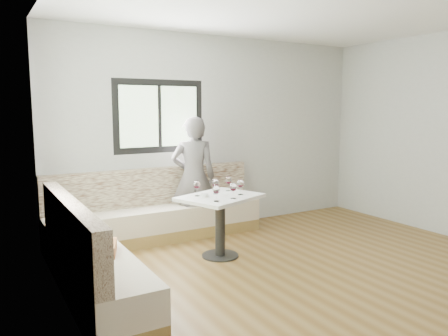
# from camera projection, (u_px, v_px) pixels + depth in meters

# --- Properties ---
(room) EXTENTS (5.01, 5.01, 2.81)m
(room) POSITION_uv_depth(u_px,v_px,m) (328.00, 144.00, 4.33)
(room) COLOR brown
(room) RESTS_ON ground
(banquette) EXTENTS (2.90, 2.80, 0.95)m
(banquette) POSITION_uv_depth(u_px,v_px,m) (134.00, 232.00, 5.06)
(banquette) COLOR olive
(banquette) RESTS_ON ground
(table) EXTENTS (1.09, 0.97, 0.74)m
(table) POSITION_uv_depth(u_px,v_px,m) (220.00, 211.00, 5.16)
(table) COLOR black
(table) RESTS_ON ground
(person) EXTENTS (0.71, 0.59, 1.66)m
(person) POSITION_uv_depth(u_px,v_px,m) (194.00, 177.00, 5.96)
(person) COLOR #575152
(person) RESTS_ON ground
(olive_ramekin) EXTENTS (0.09, 0.09, 0.04)m
(olive_ramekin) POSITION_uv_depth(u_px,v_px,m) (205.00, 195.00, 5.07)
(olive_ramekin) COLOR white
(olive_ramekin) RESTS_ON table
(wine_glass_a) EXTENTS (0.08, 0.08, 0.18)m
(wine_glass_a) POSITION_uv_depth(u_px,v_px,m) (216.00, 190.00, 4.80)
(wine_glass_a) COLOR white
(wine_glass_a) RESTS_ON table
(wine_glass_b) EXTENTS (0.08, 0.08, 0.18)m
(wine_glass_b) POSITION_uv_depth(u_px,v_px,m) (233.00, 187.00, 4.95)
(wine_glass_b) COLOR white
(wine_glass_b) RESTS_ON table
(wine_glass_c) EXTENTS (0.08, 0.08, 0.18)m
(wine_glass_c) POSITION_uv_depth(u_px,v_px,m) (240.00, 184.00, 5.17)
(wine_glass_c) COLOR white
(wine_glass_c) RESTS_ON table
(wine_glass_d) EXTENTS (0.08, 0.08, 0.18)m
(wine_glass_d) POSITION_uv_depth(u_px,v_px,m) (216.00, 183.00, 5.22)
(wine_glass_d) COLOR white
(wine_glass_d) RESTS_ON table
(wine_glass_e) EXTENTS (0.08, 0.08, 0.18)m
(wine_glass_e) POSITION_uv_depth(u_px,v_px,m) (228.00, 181.00, 5.42)
(wine_glass_e) COLOR white
(wine_glass_e) RESTS_ON table
(wine_glass_f) EXTENTS (0.08, 0.08, 0.18)m
(wine_glass_f) POSITION_uv_depth(u_px,v_px,m) (197.00, 185.00, 5.10)
(wine_glass_f) COLOR white
(wine_glass_f) RESTS_ON table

